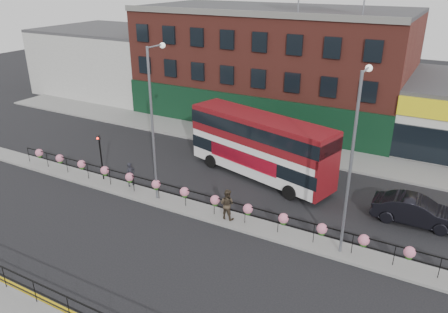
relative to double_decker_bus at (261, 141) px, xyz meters
The scene contains 14 objects.
ground 6.83m from the double_decker_bus, 99.96° to the right, with size 120.00×120.00×0.00m, color black.
north_pavement 6.49m from the double_decker_bus, 100.53° to the left, with size 60.00×4.00×0.15m, color gray.
median 6.80m from the double_decker_bus, 99.96° to the right, with size 60.00×1.60×0.15m, color gray.
brick_building 14.89m from the double_decker_bus, 110.24° to the left, with size 25.00×12.21×10.30m.
warehouse_west 28.88m from the double_decker_bus, 151.37° to the left, with size 15.50×12.00×7.30m.
median_railing 6.48m from the double_decker_bus, 99.96° to the right, with size 30.04×0.56×1.23m.
south_railing 16.65m from the double_decker_bus, 100.73° to the right, with size 20.04×0.05×1.12m.
double_decker_bus is the anchor object (origin of this frame).
car 10.57m from the double_decker_bus, ahead, with size 4.84×1.81×1.58m, color black.
pedestrian_a 8.97m from the double_decker_bus, 140.28° to the right, with size 0.55×0.68×1.63m, color black.
pedestrian_b 6.48m from the double_decker_bus, 82.74° to the right, with size 0.91×0.71×1.84m, color #3B3124.
lamp_column_west 7.88m from the double_decker_bus, 125.61° to the right, with size 0.34×1.65×9.39m.
lamp_column_east 9.97m from the double_decker_bus, 39.29° to the right, with size 0.33×1.62×9.24m.
traffic_light_median 10.77m from the double_decker_bus, 147.54° to the right, with size 0.15×0.28×3.65m.
Camera 1 is at (12.24, -19.22, 13.26)m, focal length 35.00 mm.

